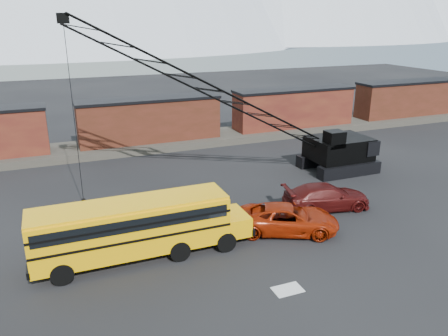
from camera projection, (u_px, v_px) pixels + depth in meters
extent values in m
plane|color=black|center=(243.00, 252.00, 23.75)|extent=(160.00, 160.00, 0.00)
cube|color=silver|center=(52.00, 18.00, 318.13)|extent=(800.00, 80.00, 24.00)
cube|color=#4B463D|center=(151.00, 144.00, 42.94)|extent=(120.00, 5.00, 0.70)
cube|color=black|center=(19.00, 150.00, 38.56)|extent=(2.20, 2.40, 0.60)
cube|color=#562218|center=(150.00, 120.00, 42.17)|extent=(13.50, 2.90, 4.00)
cube|color=black|center=(149.00, 99.00, 41.51)|extent=(13.70, 3.10, 0.25)
cube|color=black|center=(107.00, 142.00, 41.24)|extent=(2.20, 2.40, 0.60)
cube|color=black|center=(192.00, 133.00, 44.21)|extent=(2.20, 2.40, 0.60)
cube|color=#451413|center=(294.00, 108.00, 47.83)|extent=(13.50, 2.90, 4.00)
cube|color=black|center=(295.00, 89.00, 47.16)|extent=(13.70, 3.10, 0.25)
cube|color=black|center=(259.00, 127.00, 46.89)|extent=(2.20, 2.40, 0.60)
cube|color=black|center=(325.00, 120.00, 49.86)|extent=(2.20, 2.40, 0.60)
cube|color=#562218|center=(407.00, 99.00, 53.48)|extent=(13.50, 2.90, 4.00)
cube|color=black|center=(410.00, 82.00, 52.81)|extent=(13.70, 3.10, 0.25)
cube|color=black|center=(378.00, 115.00, 52.55)|extent=(2.20, 2.40, 0.60)
cube|color=black|center=(431.00, 110.00, 55.51)|extent=(2.20, 2.40, 0.60)
cube|color=silver|center=(288.00, 290.00, 20.42)|extent=(1.40, 0.90, 0.02)
cube|color=#EFA905|center=(132.00, 227.00, 22.55)|extent=(10.00, 2.50, 2.50)
cube|color=#EFA905|center=(231.00, 222.00, 24.75)|extent=(1.60, 2.30, 1.10)
cube|color=#EFA905|center=(130.00, 204.00, 22.12)|extent=(10.00, 2.30, 0.18)
cube|color=black|center=(136.00, 225.00, 21.21)|extent=(9.60, 0.05, 0.65)
cube|color=black|center=(126.00, 206.00, 23.42)|extent=(9.60, 0.05, 0.65)
cube|color=black|center=(245.00, 224.00, 25.15)|extent=(0.15, 2.45, 0.35)
cube|color=black|center=(29.00, 264.00, 21.09)|extent=(0.15, 2.50, 0.35)
cylinder|color=black|center=(62.00, 274.00, 20.67)|extent=(1.10, 0.35, 1.10)
cylinder|color=black|center=(60.00, 251.00, 22.69)|extent=(1.10, 0.35, 1.10)
cylinder|color=black|center=(180.00, 251.00, 22.72)|extent=(1.10, 0.35, 1.10)
cylinder|color=black|center=(168.00, 232.00, 24.74)|extent=(1.10, 0.35, 1.10)
cylinder|color=black|center=(226.00, 242.00, 23.64)|extent=(1.10, 0.35, 1.10)
cylinder|color=black|center=(211.00, 224.00, 25.66)|extent=(1.10, 0.35, 1.10)
imported|color=#952007|center=(288.00, 219.00, 25.76)|extent=(6.57, 5.00, 1.66)
imported|color=#420C0B|center=(326.00, 197.00, 28.90)|extent=(6.13, 3.37, 1.68)
cube|color=black|center=(349.00, 170.00, 35.05)|extent=(5.50, 1.00, 1.00)
cube|color=black|center=(326.00, 159.00, 37.86)|extent=(5.50, 1.00, 1.00)
cube|color=black|center=(339.00, 148.00, 36.00)|extent=(4.80, 3.60, 1.80)
cube|color=black|center=(359.00, 143.00, 36.64)|extent=(1.20, 3.80, 1.20)
cube|color=black|center=(334.00, 139.00, 34.06)|extent=(1.40, 1.20, 1.30)
cube|color=black|center=(339.00, 141.00, 33.58)|extent=(1.20, 0.06, 0.90)
cube|color=black|center=(63.00, 18.00, 25.42)|extent=(0.70, 0.50, 0.60)
cylinder|color=black|center=(74.00, 119.00, 27.38)|extent=(0.04, 0.04, 11.74)
cube|color=black|center=(84.00, 202.00, 29.22)|extent=(0.25, 0.25, 0.50)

